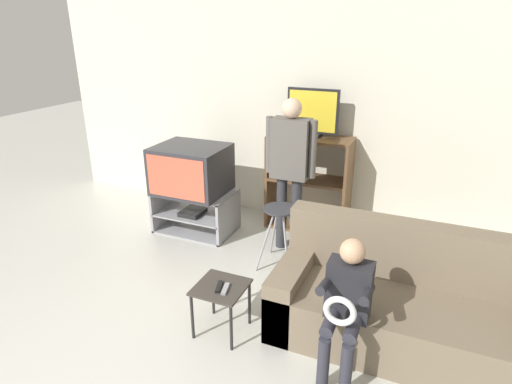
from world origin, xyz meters
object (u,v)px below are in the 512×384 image
object	(u,v)px
couch	(402,307)
television_flat	(313,114)
snack_table	(221,293)
tv_stand	(196,211)
remote_control_white	(225,289)
folding_stool	(280,220)
person_standing_adult	(290,162)
person_seated_child	(346,300)
remote_control_black	(219,287)
television_main	(191,169)
media_shelf	(308,183)

from	to	relation	value
couch	television_flat	bearing A→B (deg)	126.75
snack_table	television_flat	bearing A→B (deg)	87.89
tv_stand	remote_control_white	world-z (taller)	tv_stand
folding_stool	person_standing_adult	bearing A→B (deg)	95.72
snack_table	person_seated_child	bearing A→B (deg)	-1.84
remote_control_black	couch	bearing A→B (deg)	3.90
remote_control_white	folding_stool	bearing A→B (deg)	76.07
remote_control_black	person_seated_child	bearing A→B (deg)	-16.49
television_main	person_standing_adult	size ratio (longest dim) A/B	0.48
television_main	remote_control_white	xyz separation A→B (m)	(1.18, -1.50, -0.33)
television_flat	remote_control_black	world-z (taller)	television_flat
media_shelf	television_main	bearing A→B (deg)	-153.43
folding_stool	person_seated_child	size ratio (longest dim) A/B	0.64
television_main	tv_stand	bearing A→B (deg)	42.09
television_main	person_seated_child	bearing A→B (deg)	-35.65
remote_control_white	snack_table	bearing A→B (deg)	136.90
remote_control_black	couch	distance (m)	1.39
remote_control_white	person_seated_child	size ratio (longest dim) A/B	0.14
snack_table	remote_control_white	world-z (taller)	remote_control_white
person_standing_adult	media_shelf	bearing A→B (deg)	86.07
television_main	media_shelf	xyz separation A→B (m)	(1.20, 0.60, -0.19)
television_flat	person_seated_child	distance (m)	2.43
folding_stool	couch	size ratio (longest dim) A/B	0.33
television_flat	media_shelf	bearing A→B (deg)	-98.30
remote_control_white	couch	xyz separation A→B (m)	(1.25, 0.48, -0.13)
media_shelf	person_standing_adult	size ratio (longest dim) A/B	0.69
tv_stand	media_shelf	distance (m)	1.36
couch	person_standing_adult	world-z (taller)	person_standing_adult
folding_stool	remote_control_white	world-z (taller)	folding_stool
remote_control_black	person_seated_child	size ratio (longest dim) A/B	0.14
tv_stand	couch	distance (m)	2.62
remote_control_white	couch	distance (m)	1.34
tv_stand	remote_control_black	distance (m)	1.88
television_main	remote_control_black	xyz separation A→B (m)	(1.13, -1.49, -0.33)
folding_stool	couch	world-z (taller)	couch
snack_table	television_main	bearing A→B (deg)	127.54
tv_stand	television_main	world-z (taller)	television_main
media_shelf	television_flat	xyz separation A→B (m)	(0.00, 0.03, 0.80)
television_main	couch	distance (m)	2.67
television_flat	folding_stool	xyz separation A→B (m)	(-0.01, -0.97, -0.86)
television_main	folding_stool	distance (m)	1.27
remote_control_black	tv_stand	bearing A→B (deg)	110.22
television_flat	remote_control_white	size ratio (longest dim) A/B	4.01
television_main	television_flat	bearing A→B (deg)	27.46
folding_stool	snack_table	size ratio (longest dim) A/B	1.52
tv_stand	remote_control_black	xyz separation A→B (m)	(1.11, -1.51, 0.18)
tv_stand	person_seated_child	xyz separation A→B (m)	(2.07, -1.51, 0.34)
tv_stand	person_standing_adult	distance (m)	1.36
remote_control_black	person_standing_adult	bearing A→B (deg)	72.58
snack_table	remote_control_white	xyz separation A→B (m)	(0.06, -0.03, 0.07)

